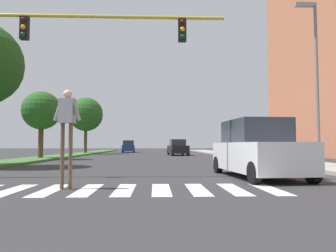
# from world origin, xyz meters

# --- Properties ---
(ground_plane) EXTENTS (140.00, 140.00, 0.00)m
(ground_plane) POSITION_xyz_m (0.00, 30.00, 0.00)
(ground_plane) COLOR #2D2D30
(crosswalk) EXTENTS (7.65, 2.20, 0.01)m
(crosswalk) POSITION_xyz_m (0.00, 8.45, 0.00)
(crosswalk) COLOR silver
(crosswalk) RESTS_ON ground_plane
(median_strip) EXTENTS (2.74, 64.00, 0.15)m
(median_strip) POSITION_xyz_m (-7.78, 28.00, 0.07)
(median_strip) COLOR #386B2D
(median_strip) RESTS_ON ground_plane
(tree_far) EXTENTS (2.86, 2.86, 4.95)m
(tree_far) POSITION_xyz_m (-7.77, 24.52, 3.64)
(tree_far) COLOR #4C3823
(tree_far) RESTS_ON median_strip
(tree_distant) EXTENTS (4.04, 4.04, 6.61)m
(tree_distant) POSITION_xyz_m (-7.58, 38.73, 4.72)
(tree_distant) COLOR #4C3823
(tree_distant) RESTS_ON median_strip
(sidewalk_right) EXTENTS (3.00, 64.00, 0.15)m
(sidewalk_right) POSITION_xyz_m (8.60, 28.00, 0.07)
(sidewalk_right) COLOR #9E9991
(sidewalk_right) RESTS_ON ground_plane
(traffic_light_gantry) EXTENTS (9.96, 0.30, 6.00)m
(traffic_light_gantry) POSITION_xyz_m (-3.71, 11.42, 4.40)
(traffic_light_gantry) COLOR gold
(traffic_light_gantry) RESTS_ON median_strip
(street_lamp_right) EXTENTS (1.02, 0.24, 7.50)m
(street_lamp_right) POSITION_xyz_m (8.01, 14.58, 4.59)
(street_lamp_right) COLOR slate
(street_lamp_right) RESTS_ON sidewalk_right
(pedestrian_performer) EXTENTS (0.75, 0.32, 2.49)m
(pedestrian_performer) POSITION_xyz_m (-1.47, 8.63, 1.66)
(pedestrian_performer) COLOR brown
(pedestrian_performer) RESTS_ON ground_plane
(suv_crossing) EXTENTS (2.29, 4.73, 1.97)m
(suv_crossing) POSITION_xyz_m (4.23, 11.34, 0.93)
(suv_crossing) COLOR silver
(suv_crossing) RESTS_ON ground_plane
(sedan_midblock) EXTENTS (2.10, 4.65, 1.67)m
(sedan_midblock) POSITION_xyz_m (3.09, 34.06, 0.78)
(sedan_midblock) COLOR black
(sedan_midblock) RESTS_ON ground_plane
(sedan_distant) EXTENTS (2.08, 4.68, 1.73)m
(sedan_distant) POSITION_xyz_m (-3.17, 46.92, 0.80)
(sedan_distant) COLOR navy
(sedan_distant) RESTS_ON ground_plane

